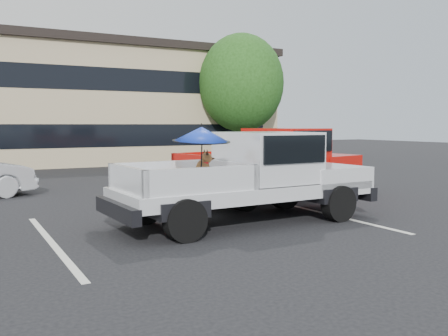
# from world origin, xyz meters

# --- Properties ---
(ground) EXTENTS (90.00, 90.00, 0.00)m
(ground) POSITION_xyz_m (0.00, 0.00, 0.00)
(ground) COLOR black
(ground) RESTS_ON ground
(stripe_left) EXTENTS (0.12, 5.00, 0.01)m
(stripe_left) POSITION_xyz_m (-3.00, 2.00, 0.00)
(stripe_left) COLOR silver
(stripe_left) RESTS_ON ground
(stripe_right) EXTENTS (0.12, 5.00, 0.01)m
(stripe_right) POSITION_xyz_m (3.00, 2.00, 0.00)
(stripe_right) COLOR silver
(stripe_right) RESTS_ON ground
(motel_building) EXTENTS (20.40, 8.40, 6.30)m
(motel_building) POSITION_xyz_m (2.00, 20.99, 3.21)
(motel_building) COLOR tan
(motel_building) RESTS_ON ground
(tree_right) EXTENTS (4.46, 4.46, 6.78)m
(tree_right) POSITION_xyz_m (9.00, 16.00, 4.21)
(tree_right) COLOR #332114
(tree_right) RESTS_ON ground
(tree_back) EXTENTS (4.68, 4.68, 7.11)m
(tree_back) POSITION_xyz_m (6.00, 24.00, 4.41)
(tree_back) COLOR #332114
(tree_back) RESTS_ON ground
(silver_pickup) EXTENTS (5.77, 2.31, 2.06)m
(silver_pickup) POSITION_xyz_m (1.18, 2.01, 1.05)
(silver_pickup) COLOR black
(silver_pickup) RESTS_ON ground
(red_pickup) EXTENTS (6.14, 3.21, 1.93)m
(red_pickup) POSITION_xyz_m (3.59, 4.58, 1.05)
(red_pickup) COLOR black
(red_pickup) RESTS_ON ground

